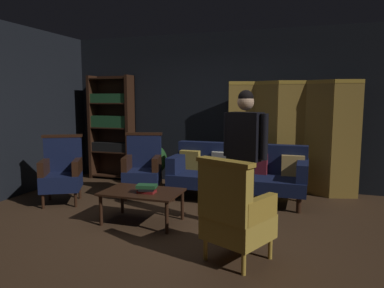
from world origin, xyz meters
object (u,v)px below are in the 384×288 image
at_px(coffee_table, 142,194).
at_px(armchair_wing_right, 143,167).
at_px(standing_figure, 245,147).
at_px(bookshelf, 112,125).
at_px(book_black_cloth, 147,189).
at_px(armchair_gilt_accent, 234,213).
at_px(book_green_cloth, 147,186).
at_px(book_red_leather, 147,192).
at_px(armchair_wing_left, 62,171).
at_px(potted_plant, 154,162).
at_px(velvet_couch, 238,171).
at_px(folding_screen, 291,136).

xyz_separation_m(coffee_table, armchair_wing_right, (-0.55, 1.14, 0.12)).
bearing_deg(standing_figure, bookshelf, 146.57).
bearing_deg(bookshelf, armchair_wing_right, -41.49).
height_order(armchair_wing_right, book_black_cloth, armchair_wing_right).
height_order(armchair_gilt_accent, book_green_cloth, armchair_gilt_accent).
xyz_separation_m(armchair_gilt_accent, armchair_wing_right, (-1.91, 1.87, 0.00)).
bearing_deg(armchair_wing_right, armchair_gilt_accent, -44.47).
height_order(armchair_gilt_accent, book_red_leather, armchair_gilt_accent).
height_order(bookshelf, armchair_wing_left, bookshelf).
bearing_deg(potted_plant, armchair_wing_right, -80.06).
height_order(velvet_couch, armchair_wing_left, armchair_wing_left).
bearing_deg(book_green_cloth, book_red_leather, 0.00).
height_order(bookshelf, potted_plant, bookshelf).
relative_size(bookshelf, velvet_couch, 0.97).
height_order(velvet_couch, coffee_table, velvet_couch).
height_order(folding_screen, standing_figure, folding_screen).
relative_size(standing_figure, book_green_cloth, 6.89).
relative_size(armchair_gilt_accent, armchair_wing_right, 1.00).
relative_size(bookshelf, armchair_wing_right, 1.97).
bearing_deg(book_green_cloth, standing_figure, 12.39).
distance_m(velvet_couch, standing_figure, 1.42).
relative_size(bookshelf, armchair_wing_left, 1.97).
relative_size(armchair_wing_right, potted_plant, 1.37).
distance_m(potted_plant, book_red_leather, 2.09).
relative_size(potted_plant, book_black_cloth, 4.02).
xyz_separation_m(book_red_leather, book_green_cloth, (0.00, 0.00, 0.07)).
xyz_separation_m(coffee_table, book_red_leather, (0.10, -0.07, 0.06)).
xyz_separation_m(velvet_couch, potted_plant, (-1.64, 0.42, -0.02)).
bearing_deg(potted_plant, standing_figure, -40.56).
bearing_deg(armchair_wing_right, coffee_table, -64.15).
relative_size(coffee_table, standing_figure, 0.59).
bearing_deg(velvet_couch, potted_plant, 165.50).
bearing_deg(armchair_gilt_accent, coffee_table, 151.60).
height_order(velvet_couch, book_black_cloth, velvet_couch).
distance_m(potted_plant, book_black_cloth, 2.09).
bearing_deg(book_red_leather, velvet_couch, 60.33).
bearing_deg(book_green_cloth, armchair_wing_right, 118.26).
distance_m(armchair_gilt_accent, armchair_wing_left, 3.17).
xyz_separation_m(folding_screen, armchair_gilt_accent, (-0.36, -2.86, -0.50)).
relative_size(armchair_gilt_accent, armchair_wing_left, 1.00).
xyz_separation_m(folding_screen, bookshelf, (-3.46, 0.06, 0.08)).
bearing_deg(coffee_table, bookshelf, 128.45).
distance_m(folding_screen, velvet_couch, 1.14).
relative_size(folding_screen, book_green_cloth, 8.75).
bearing_deg(folding_screen, book_green_cloth, -126.44).
relative_size(folding_screen, armchair_wing_left, 2.08).
distance_m(folding_screen, armchair_wing_right, 2.52).
distance_m(standing_figure, potted_plant, 2.65).
height_order(armchair_gilt_accent, standing_figure, standing_figure).
distance_m(coffee_table, book_green_cloth, 0.17).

